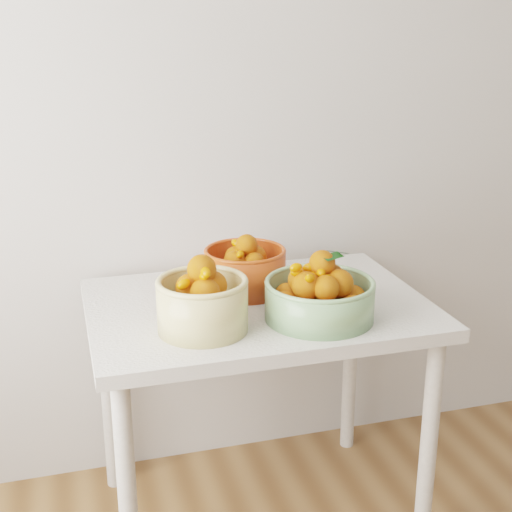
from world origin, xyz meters
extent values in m
cube|color=beige|center=(0.00, 2.00, 1.35)|extent=(4.00, 0.04, 2.70)
cube|color=silver|center=(-0.43, 1.60, 0.73)|extent=(1.00, 0.70, 0.04)
cylinder|color=silver|center=(-0.87, 1.31, 0.35)|extent=(0.05, 0.05, 0.71)
cylinder|color=silver|center=(0.01, 1.31, 0.35)|extent=(0.05, 0.05, 0.71)
cylinder|color=silver|center=(-0.87, 1.89, 0.35)|extent=(0.05, 0.05, 0.71)
cylinder|color=silver|center=(0.01, 1.89, 0.35)|extent=(0.05, 0.05, 0.71)
cylinder|color=#DCC785|center=(-0.63, 1.45, 0.82)|extent=(0.27, 0.27, 0.14)
torus|color=#DCC785|center=(-0.63, 1.45, 0.89)|extent=(0.27, 0.27, 0.02)
sphere|color=#D1660C|center=(-0.57, 1.45, 0.81)|extent=(0.09, 0.09, 0.09)
sphere|color=#D1660C|center=(-0.61, 1.51, 0.81)|extent=(0.08, 0.08, 0.08)
sphere|color=#D1660C|center=(-0.68, 1.49, 0.81)|extent=(0.09, 0.09, 0.09)
sphere|color=orange|center=(-0.68, 1.42, 0.81)|extent=(0.09, 0.09, 0.09)
sphere|color=orange|center=(-0.61, 1.39, 0.81)|extent=(0.08, 0.08, 0.08)
sphere|color=orange|center=(-0.63, 1.45, 0.81)|extent=(0.08, 0.08, 0.08)
sphere|color=orange|center=(-0.60, 1.46, 0.87)|extent=(0.08, 0.08, 0.08)
sphere|color=orange|center=(-0.66, 1.47, 0.87)|extent=(0.08, 0.08, 0.08)
sphere|color=orange|center=(-0.63, 1.41, 0.87)|extent=(0.08, 0.08, 0.08)
sphere|color=orange|center=(-0.63, 1.45, 0.92)|extent=(0.08, 0.08, 0.08)
ellipsoid|color=#E16206|center=(-0.68, 1.43, 0.89)|extent=(0.05, 0.04, 0.04)
ellipsoid|color=#E16206|center=(-0.63, 1.42, 0.93)|extent=(0.04, 0.05, 0.04)
ellipsoid|color=#E16206|center=(-0.63, 1.42, 0.92)|extent=(0.03, 0.04, 0.03)
ellipsoid|color=#E16206|center=(-0.63, 1.48, 0.93)|extent=(0.04, 0.04, 0.03)
cylinder|color=#85B17A|center=(-0.30, 1.44, 0.80)|extent=(0.34, 0.34, 0.11)
torus|color=#85B17A|center=(-0.30, 1.44, 0.86)|extent=(0.35, 0.35, 0.01)
sphere|color=orange|center=(-0.20, 1.43, 0.80)|extent=(0.08, 0.08, 0.08)
sphere|color=orange|center=(-0.23, 1.50, 0.80)|extent=(0.07, 0.07, 0.07)
sphere|color=orange|center=(-0.30, 1.53, 0.80)|extent=(0.07, 0.07, 0.07)
sphere|color=orange|center=(-0.37, 1.50, 0.80)|extent=(0.08, 0.08, 0.08)
sphere|color=orange|center=(-0.40, 1.44, 0.80)|extent=(0.08, 0.08, 0.08)
sphere|color=orange|center=(-0.37, 1.36, 0.80)|extent=(0.08, 0.08, 0.08)
sphere|color=orange|center=(-0.30, 1.34, 0.80)|extent=(0.08, 0.08, 0.08)
sphere|color=orange|center=(-0.23, 1.37, 0.80)|extent=(0.07, 0.07, 0.07)
sphere|color=orange|center=(-0.30, 1.44, 0.80)|extent=(0.08, 0.08, 0.08)
sphere|color=orange|center=(-0.25, 1.47, 0.86)|extent=(0.07, 0.07, 0.07)
sphere|color=orange|center=(-0.30, 1.49, 0.86)|extent=(0.07, 0.07, 0.07)
sphere|color=orange|center=(-0.35, 1.46, 0.86)|extent=(0.07, 0.07, 0.07)
sphere|color=orange|center=(-0.35, 1.41, 0.86)|extent=(0.08, 0.08, 0.08)
sphere|color=orange|center=(-0.30, 1.38, 0.86)|extent=(0.07, 0.07, 0.07)
sphere|color=orange|center=(-0.25, 1.41, 0.86)|extent=(0.08, 0.08, 0.08)
sphere|color=orange|center=(-0.29, 1.44, 0.91)|extent=(0.07, 0.07, 0.07)
ellipsoid|color=#E16206|center=(-0.33, 1.45, 0.90)|extent=(0.05, 0.04, 0.04)
ellipsoid|color=#E16206|center=(-0.27, 1.45, 0.89)|extent=(0.05, 0.04, 0.03)
ellipsoid|color=#E16206|center=(-0.37, 1.43, 0.91)|extent=(0.04, 0.03, 0.03)
ellipsoid|color=#E16206|center=(-0.30, 1.43, 0.89)|extent=(0.05, 0.04, 0.04)
ellipsoid|color=#E16206|center=(-0.27, 1.44, 0.92)|extent=(0.04, 0.03, 0.04)
ellipsoid|color=#E16206|center=(-0.31, 1.41, 0.90)|extent=(0.04, 0.04, 0.03)
ellipsoid|color=#E16206|center=(-0.35, 1.38, 0.89)|extent=(0.04, 0.05, 0.04)
ellipsoid|color=#E16206|center=(-0.31, 1.43, 0.88)|extent=(0.04, 0.03, 0.04)
ellipsoid|color=#E16206|center=(-0.30, 1.38, 0.88)|extent=(0.03, 0.04, 0.03)
ellipsoid|color=#E16206|center=(-0.35, 1.44, 0.89)|extent=(0.04, 0.03, 0.03)
ellipsoid|color=#E16206|center=(-0.37, 1.44, 0.89)|extent=(0.04, 0.03, 0.04)
cylinder|color=red|center=(-0.44, 1.70, 0.81)|extent=(0.32, 0.32, 0.13)
torus|color=red|center=(-0.44, 1.70, 0.88)|extent=(0.32, 0.32, 0.01)
sphere|color=#D1660C|center=(-0.37, 1.70, 0.80)|extent=(0.07, 0.07, 0.07)
sphere|color=#D1660C|center=(-0.41, 1.77, 0.80)|extent=(0.07, 0.07, 0.07)
sphere|color=orange|center=(-0.48, 1.77, 0.80)|extent=(0.07, 0.07, 0.07)
sphere|color=orange|center=(-0.52, 1.70, 0.80)|extent=(0.07, 0.07, 0.07)
sphere|color=orange|center=(-0.48, 1.64, 0.80)|extent=(0.07, 0.07, 0.07)
sphere|color=orange|center=(-0.40, 1.64, 0.80)|extent=(0.07, 0.07, 0.07)
sphere|color=orange|center=(-0.44, 1.70, 0.80)|extent=(0.07, 0.07, 0.07)
sphere|color=orange|center=(-0.40, 1.72, 0.85)|extent=(0.07, 0.07, 0.07)
sphere|color=orange|center=(-0.46, 1.74, 0.85)|extent=(0.07, 0.07, 0.07)
sphere|color=orange|center=(-0.48, 1.69, 0.85)|extent=(0.07, 0.07, 0.07)
sphere|color=orange|center=(-0.42, 1.67, 0.85)|extent=(0.07, 0.07, 0.07)
sphere|color=orange|center=(-0.44, 1.70, 0.90)|extent=(0.07, 0.07, 0.07)
ellipsoid|color=#E16206|center=(-0.45, 1.72, 0.87)|extent=(0.04, 0.05, 0.04)
ellipsoid|color=#E16206|center=(-0.43, 1.71, 0.89)|extent=(0.04, 0.03, 0.04)
ellipsoid|color=#E16206|center=(-0.44, 1.71, 0.89)|extent=(0.04, 0.05, 0.04)
ellipsoid|color=#E16206|center=(-0.43, 1.73, 0.88)|extent=(0.04, 0.04, 0.03)
ellipsoid|color=#E16206|center=(-0.43, 1.72, 0.89)|extent=(0.04, 0.04, 0.04)
ellipsoid|color=#E16206|center=(-0.46, 1.77, 0.89)|extent=(0.03, 0.04, 0.03)
ellipsoid|color=#E16206|center=(-0.43, 1.71, 0.88)|extent=(0.04, 0.04, 0.03)
ellipsoid|color=#E16206|center=(-0.45, 1.69, 0.90)|extent=(0.04, 0.04, 0.03)
ellipsoid|color=#E16206|center=(-0.45, 1.70, 0.87)|extent=(0.04, 0.04, 0.03)
ellipsoid|color=#E16206|center=(-0.44, 1.71, 0.88)|extent=(0.04, 0.04, 0.03)
ellipsoid|color=#E16206|center=(-0.47, 1.66, 0.88)|extent=(0.04, 0.04, 0.03)
ellipsoid|color=#E16206|center=(-0.43, 1.70, 0.90)|extent=(0.04, 0.04, 0.03)
camera|label=1|loc=(-0.98, -0.29, 1.55)|focal=50.00mm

